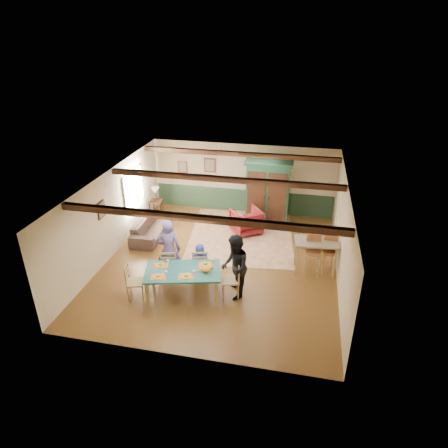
% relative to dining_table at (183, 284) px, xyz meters
% --- Properties ---
extents(floor, '(8.00, 8.00, 0.00)m').
position_rel_dining_table_xyz_m(floor, '(0.61, 1.89, -0.41)').
color(floor, '#563618').
rests_on(floor, ground).
extents(wall_back, '(7.00, 0.02, 2.70)m').
position_rel_dining_table_xyz_m(wall_back, '(0.61, 5.89, 0.94)').
color(wall_back, beige).
rests_on(wall_back, floor).
extents(wall_left, '(0.02, 8.00, 2.70)m').
position_rel_dining_table_xyz_m(wall_left, '(-2.89, 1.89, 0.94)').
color(wall_left, beige).
rests_on(wall_left, floor).
extents(wall_right, '(0.02, 8.00, 2.70)m').
position_rel_dining_table_xyz_m(wall_right, '(4.11, 1.89, 0.94)').
color(wall_right, beige).
rests_on(wall_right, floor).
extents(ceiling, '(7.00, 8.00, 0.02)m').
position_rel_dining_table_xyz_m(ceiling, '(0.61, 1.89, 2.29)').
color(ceiling, white).
rests_on(ceiling, wall_back).
extents(wainscot_back, '(6.95, 0.03, 0.90)m').
position_rel_dining_table_xyz_m(wainscot_back, '(0.61, 5.87, 0.04)').
color(wainscot_back, '#1D3522').
rests_on(wainscot_back, floor).
extents(ceiling_beam_front, '(6.95, 0.16, 0.16)m').
position_rel_dining_table_xyz_m(ceiling_beam_front, '(0.61, -0.41, 2.20)').
color(ceiling_beam_front, black).
rests_on(ceiling_beam_front, ceiling).
extents(ceiling_beam_mid, '(6.95, 0.16, 0.16)m').
position_rel_dining_table_xyz_m(ceiling_beam_mid, '(0.61, 2.29, 2.20)').
color(ceiling_beam_mid, black).
rests_on(ceiling_beam_mid, ceiling).
extents(ceiling_beam_back, '(6.95, 0.16, 0.16)m').
position_rel_dining_table_xyz_m(ceiling_beam_back, '(0.61, 4.89, 2.20)').
color(ceiling_beam_back, black).
rests_on(ceiling_beam_back, ceiling).
extents(window_left, '(0.06, 1.60, 1.30)m').
position_rel_dining_table_xyz_m(window_left, '(-2.86, 3.59, 1.14)').
color(window_left, white).
rests_on(window_left, wall_left).
extents(picture_left_wall, '(0.04, 0.42, 0.52)m').
position_rel_dining_table_xyz_m(picture_left_wall, '(-2.86, 1.29, 1.34)').
color(picture_left_wall, tan).
rests_on(picture_left_wall, wall_left).
extents(picture_back_a, '(0.45, 0.04, 0.55)m').
position_rel_dining_table_xyz_m(picture_back_a, '(-0.69, 5.86, 1.39)').
color(picture_back_a, tan).
rests_on(picture_back_a, wall_back).
extents(picture_back_b, '(0.38, 0.04, 0.48)m').
position_rel_dining_table_xyz_m(picture_back_b, '(-1.79, 5.86, 1.24)').
color(picture_back_b, tan).
rests_on(picture_back_b, wall_back).
extents(dining_table, '(2.19, 1.55, 0.82)m').
position_rel_dining_table_xyz_m(dining_table, '(0.00, 0.00, 0.00)').
color(dining_table, '#1B5554').
rests_on(dining_table, floor).
extents(dining_chair_far_left, '(0.57, 0.58, 1.04)m').
position_rel_dining_table_xyz_m(dining_chair_far_left, '(-0.62, 0.66, 0.11)').
color(dining_chair_far_left, '#A28651').
rests_on(dining_chair_far_left, floor).
extents(dining_chair_far_right, '(0.57, 0.58, 1.04)m').
position_rel_dining_table_xyz_m(dining_chair_far_right, '(0.24, 0.87, 0.11)').
color(dining_chair_far_right, '#A28651').
rests_on(dining_chair_far_right, floor).
extents(dining_chair_end_left, '(0.58, 0.57, 1.04)m').
position_rel_dining_table_xyz_m(dining_chair_end_left, '(-1.23, -0.31, 0.11)').
color(dining_chair_end_left, '#A28651').
rests_on(dining_chair_end_left, floor).
extents(dining_chair_end_right, '(0.58, 0.57, 1.04)m').
position_rel_dining_table_xyz_m(dining_chair_end_right, '(1.23, 0.31, 0.11)').
color(dining_chair_end_right, '#A28651').
rests_on(dining_chair_end_right, floor).
extents(person_man, '(0.78, 0.61, 1.90)m').
position_rel_dining_table_xyz_m(person_man, '(-0.64, 0.75, 0.54)').
color(person_man, '#5F5089').
rests_on(person_man, floor).
extents(person_woman, '(0.88, 1.02, 1.81)m').
position_rel_dining_table_xyz_m(person_woman, '(1.33, 0.33, 0.49)').
color(person_woman, black).
rests_on(person_woman, floor).
extents(person_child, '(0.61, 0.47, 1.11)m').
position_rel_dining_table_xyz_m(person_child, '(0.21, 0.96, 0.14)').
color(person_child, navy).
rests_on(person_child, floor).
extents(cat, '(0.42, 0.25, 0.20)m').
position_rel_dining_table_xyz_m(cat, '(0.61, 0.04, 0.51)').
color(cat, orange).
rests_on(cat, dining_table).
extents(place_setting_near_left, '(0.51, 0.43, 0.11)m').
position_rel_dining_table_xyz_m(place_setting_near_left, '(-0.52, -0.41, 0.47)').
color(place_setting_near_left, gold).
rests_on(place_setting_near_left, dining_table).
extents(place_setting_near_center, '(0.51, 0.43, 0.11)m').
position_rel_dining_table_xyz_m(place_setting_near_center, '(0.17, -0.24, 0.47)').
color(place_setting_near_center, gold).
rests_on(place_setting_near_center, dining_table).
extents(place_setting_far_left, '(0.51, 0.43, 0.11)m').
position_rel_dining_table_xyz_m(place_setting_far_left, '(-0.65, 0.12, 0.47)').
color(place_setting_far_left, gold).
rests_on(place_setting_far_left, dining_table).
extents(place_setting_far_right, '(0.51, 0.43, 0.11)m').
position_rel_dining_table_xyz_m(place_setting_far_right, '(0.52, 0.41, 0.47)').
color(place_setting_far_right, gold).
rests_on(place_setting_far_right, dining_table).
extents(area_rug, '(3.98, 4.56, 0.01)m').
position_rel_dining_table_xyz_m(area_rug, '(0.92, 3.79, -0.41)').
color(area_rug, beige).
rests_on(area_rug, floor).
extents(armoire, '(1.68, 0.67, 2.38)m').
position_rel_dining_table_xyz_m(armoire, '(1.66, 5.02, 0.78)').
color(armoire, '#163826').
rests_on(armoire, floor).
extents(armchair, '(1.33, 1.34, 0.89)m').
position_rel_dining_table_xyz_m(armchair, '(1.05, 4.08, 0.03)').
color(armchair, '#501015').
rests_on(armchair, floor).
extents(sofa, '(0.95, 2.22, 0.64)m').
position_rel_dining_table_xyz_m(sofa, '(-2.16, 3.13, -0.09)').
color(sofa, '#3D2D26').
rests_on(sofa, floor).
extents(end_table, '(0.49, 0.49, 0.59)m').
position_rel_dining_table_xyz_m(end_table, '(-2.59, 4.83, -0.12)').
color(end_table, black).
rests_on(end_table, floor).
extents(table_lamp, '(0.30, 0.30, 0.54)m').
position_rel_dining_table_xyz_m(table_lamp, '(-2.59, 4.83, 0.44)').
color(table_lamp, beige).
rests_on(table_lamp, end_table).
extents(counter_table, '(1.32, 0.86, 1.04)m').
position_rel_dining_table_xyz_m(counter_table, '(3.43, 1.99, 0.11)').
color(counter_table, '#B4AA8C').
rests_on(counter_table, floor).
extents(bar_stool_left, '(0.49, 0.53, 1.26)m').
position_rel_dining_table_xyz_m(bar_stool_left, '(3.36, 1.77, 0.22)').
color(bar_stool_left, '#A2673F').
rests_on(bar_stool_left, floor).
extents(bar_stool_right, '(0.44, 0.48, 1.23)m').
position_rel_dining_table_xyz_m(bar_stool_right, '(3.83, 1.94, 0.20)').
color(bar_stool_right, '#A2673F').
rests_on(bar_stool_right, floor).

